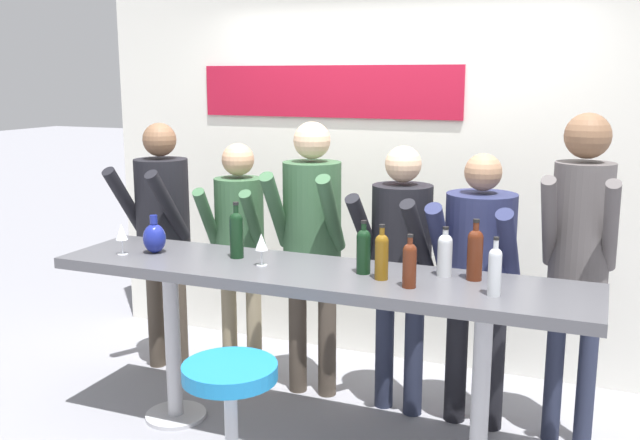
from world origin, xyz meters
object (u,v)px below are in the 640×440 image
object	(u,v)px
person_far_left	(162,220)
wine_bottle_3	(236,232)
wine_glass_0	(261,243)
decorative_vase	(155,238)
wine_bottle_0	(364,249)
wine_bottle_5	(410,263)
wine_bottle_2	(445,253)
bar_stool	(231,418)
tasting_table	(313,294)
person_center_left	(312,229)
wine_bottle_1	(382,254)
person_left	(239,236)
person_center	(401,251)
wine_bottle_4	(475,252)
person_center_right	(479,263)
person_right	(580,240)
wine_glass_1	(122,233)
wine_bottle_6	(495,269)

from	to	relation	value
person_far_left	wine_bottle_3	xyz separation A→B (m)	(0.86, -0.53, 0.09)
wine_glass_0	decorative_vase	distance (m)	0.70
wine_bottle_0	wine_bottle_5	bearing A→B (deg)	-28.24
wine_bottle_2	bar_stool	bearing A→B (deg)	-128.93
tasting_table	wine_bottle_0	distance (m)	0.37
person_center_left	wine_glass_0	distance (m)	0.65
wine_bottle_1	wine_bottle_2	size ratio (longest dim) A/B	1.10
person_left	person_center	world-z (taller)	person_center
wine_bottle_1	wine_bottle_4	size ratio (longest dim) A/B	0.91
bar_stool	wine_bottle_0	distance (m)	1.07
person_left	wine_glass_0	world-z (taller)	person_left
person_center	wine_bottle_0	xyz separation A→B (m)	(-0.04, -0.56, 0.14)
person_left	person_center_right	distance (m)	1.54
bar_stool	person_far_left	bearing A→B (deg)	133.08
person_right	wine_bottle_2	xyz separation A→B (m)	(-0.62, -0.42, -0.03)
person_far_left	person_left	bearing A→B (deg)	5.60
wine_bottle_0	wine_glass_1	size ratio (longest dim) A/B	1.57
person_center_left	wine_glass_1	world-z (taller)	person_center_left
wine_bottle_6	person_center_right	bearing A→B (deg)	105.30
bar_stool	wine_bottle_4	world-z (taller)	wine_bottle_4
wine_bottle_2	person_center	bearing A→B (deg)	128.56
person_center_right	person_left	bearing A→B (deg)	-177.61
person_left	wine_bottle_0	distance (m)	1.21
wine_bottle_3	person_center_left	bearing A→B (deg)	67.39
wine_glass_1	person_center	bearing A→B (deg)	26.02
person_right	wine_bottle_5	distance (m)	1.00
person_right	decorative_vase	xyz separation A→B (m)	(-2.27, -0.56, -0.06)
wine_bottle_2	wine_bottle_0	bearing A→B (deg)	-164.68
tasting_table	person_far_left	world-z (taller)	person_far_left
wine_bottle_1	wine_bottle_4	xyz separation A→B (m)	(0.43, 0.17, 0.01)
wine_bottle_3	person_right	bearing A→B (deg)	15.21
person_right	wine_bottle_3	xyz separation A→B (m)	(-1.78, -0.48, -0.01)
person_center_right	wine_bottle_3	size ratio (longest dim) A/B	5.03
person_center_left	person_right	bearing A→B (deg)	-6.64
wine_bottle_1	wine_bottle_3	size ratio (longest dim) A/B	0.89
wine_glass_1	decorative_vase	distance (m)	0.18
person_center_left	wine_glass_1	size ratio (longest dim) A/B	9.81
wine_bottle_0	wine_glass_1	world-z (taller)	wine_bottle_0
person_center_right	tasting_table	bearing A→B (deg)	-138.27
tasting_table	wine_bottle_2	distance (m)	0.72
wine_glass_0	tasting_table	bearing A→B (deg)	4.86
wine_bottle_4	decorative_vase	bearing A→B (deg)	-175.75
person_far_left	wine_bottle_3	world-z (taller)	person_far_left
tasting_table	person_left	distance (m)	1.01
tasting_table	wine_bottle_1	distance (m)	0.46
wine_bottle_4	wine_glass_1	distance (m)	1.96
person_center_right	wine_bottle_5	xyz separation A→B (m)	(-0.21, -0.70, 0.15)
person_far_left	wine_bottle_4	world-z (taller)	person_far_left
person_far_left	wine_bottle_0	distance (m)	1.72
person_far_left	decorative_vase	xyz separation A→B (m)	(0.37, -0.60, 0.04)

